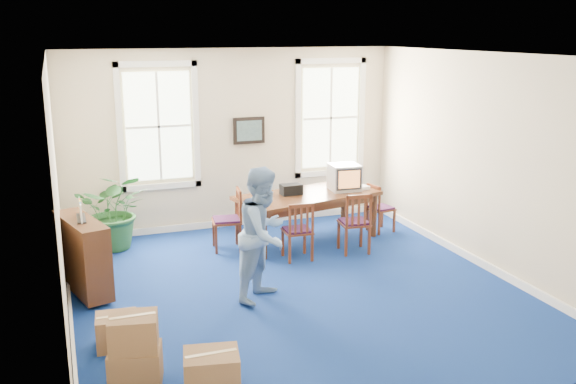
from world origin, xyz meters
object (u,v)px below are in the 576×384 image
object	(u,v)px
credenza	(83,258)
cardboard_boxes	(153,341)
conference_table	(307,217)
potted_plant	(115,210)
man	(264,234)
crt_tv	(344,177)
chair_near_left	(297,230)

from	to	relation	value
credenza	cardboard_boxes	xyz separation A→B (m)	(0.56, -2.52, -0.11)
conference_table	potted_plant	distance (m)	3.19
man	potted_plant	bearing A→B (deg)	78.50
crt_tv	credenza	bearing A→B (deg)	-160.81
conference_table	potted_plant	size ratio (longest dim) A/B	1.85
man	credenza	xyz separation A→B (m)	(-2.26, 0.99, -0.40)
conference_table	man	bearing A→B (deg)	-136.32
man	cardboard_boxes	bearing A→B (deg)	179.31
crt_tv	man	xyz separation A→B (m)	(-2.14, -2.13, -0.14)
credenza	potted_plant	xyz separation A→B (m)	(0.60, 1.76, 0.14)
conference_table	crt_tv	size ratio (longest dim) A/B	4.48
cardboard_boxes	potted_plant	bearing A→B (deg)	89.53
crt_tv	credenza	distance (m)	4.58
crt_tv	cardboard_boxes	bearing A→B (deg)	-131.70
man	conference_table	bearing A→B (deg)	12.59
conference_table	potted_plant	bearing A→B (deg)	156.04
crt_tv	man	world-z (taller)	man
conference_table	credenza	xyz separation A→B (m)	(-3.70, -1.08, 0.09)
chair_near_left	man	size ratio (longest dim) A/B	0.53
potted_plant	chair_near_left	bearing A→B (deg)	-29.77
chair_near_left	man	distance (m)	1.63
conference_table	cardboard_boxes	size ratio (longest dim) A/B	1.73
crt_tv	man	size ratio (longest dim) A/B	0.30
credenza	cardboard_boxes	distance (m)	2.59
chair_near_left	credenza	size ratio (longest dim) A/B	0.74
man	credenza	size ratio (longest dim) A/B	1.41
crt_tv	chair_near_left	distance (m)	1.58
man	cardboard_boxes	distance (m)	2.35
crt_tv	chair_near_left	xyz separation A→B (m)	(-1.20, -0.87, -0.57)
man	potted_plant	world-z (taller)	man
conference_table	credenza	world-z (taller)	credenza
conference_table	man	world-z (taller)	man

